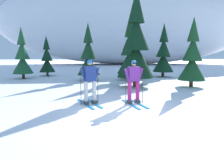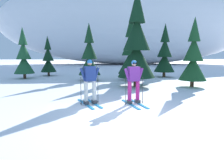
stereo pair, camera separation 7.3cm
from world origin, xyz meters
The scene contains 11 objects.
ground_plane centered at (0.00, 0.00, 0.00)m, with size 120.00×120.00×0.00m, color white.
skier_navy_jacket centered at (-1.39, 1.34, 0.91)m, with size 1.10×1.76×1.74m.
skier_purple_jacket centered at (0.31, 1.36, 0.91)m, with size 0.88×1.65×1.72m.
pine_tree_far_left centered at (-7.07, 9.83, 1.67)m, with size 1.54×1.54×3.99m.
pine_tree_left centered at (-5.69, 11.72, 1.45)m, with size 1.34×1.34×3.47m.
pine_tree_center_left centered at (-1.89, 8.48, 1.73)m, with size 1.60×1.60×4.14m.
pine_tree_center centered at (1.06, 5.57, 2.37)m, with size 2.19×2.19×5.67m.
pine_tree_center_right centered at (1.12, 8.60, 2.00)m, with size 1.85×1.85×4.79m.
pine_tree_right centered at (4.17, 10.43, 1.84)m, with size 1.70×1.70×4.39m.
pine_tree_far_right centered at (4.35, 5.31, 1.69)m, with size 1.56×1.56×4.05m.
snow_ridge_background centered at (3.79, 30.66, 7.25)m, with size 45.76×17.45×14.49m, color white.
Camera 2 is at (-0.85, -6.53, 1.98)m, focal length 33.09 mm.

